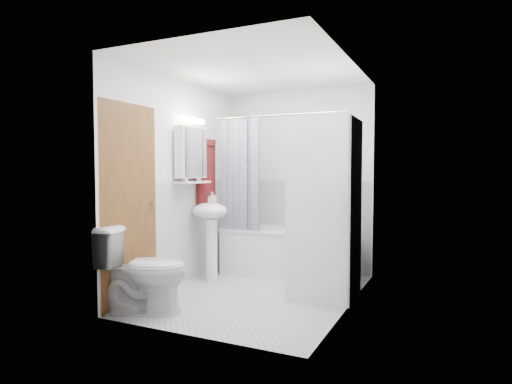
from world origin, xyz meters
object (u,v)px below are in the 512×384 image
at_px(sink, 210,223).
at_px(toilet, 144,270).
at_px(washer_dryer, 325,208).
at_px(bathtub, 285,250).

distance_m(sink, toilet, 1.31).
bearing_deg(washer_dryer, bathtub, 134.30).
height_order(sink, washer_dryer, washer_dryer).
bearing_deg(toilet, sink, -21.77).
distance_m(bathtub, washer_dryer, 1.16).
bearing_deg(bathtub, sink, -138.19).
xyz_separation_m(bathtub, washer_dryer, (0.71, -0.68, 0.61)).
xyz_separation_m(bathtub, sink, (-0.72, -0.64, 0.38)).
distance_m(bathtub, sink, 1.04).
height_order(bathtub, sink, sink).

